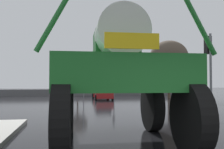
# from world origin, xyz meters

# --- Properties ---
(ground_plane) EXTENTS (120.00, 120.00, 0.00)m
(ground_plane) POSITION_xyz_m (0.00, 18.00, 0.00)
(ground_plane) COLOR black
(oversize_sprayer) EXTENTS (4.33, 5.11, 4.30)m
(oversize_sprayer) POSITION_xyz_m (-0.70, 4.53, 1.94)
(oversize_sprayer) COLOR black
(oversize_sprayer) RESTS_ON ground
(sedan_ahead) EXTENTS (1.91, 4.12, 1.52)m
(sedan_ahead) POSITION_xyz_m (1.44, 23.37, 0.71)
(sedan_ahead) COLOR maroon
(sedan_ahead) RESTS_ON ground
(traffic_signal_near_right) EXTENTS (0.24, 0.54, 4.10)m
(traffic_signal_near_right) POSITION_xyz_m (4.42, 7.99, 2.99)
(traffic_signal_near_right) COLOR slate
(traffic_signal_near_right) RESTS_ON ground
(traffic_signal_far_left) EXTENTS (0.24, 0.55, 3.87)m
(traffic_signal_far_left) POSITION_xyz_m (-0.30, 27.44, 2.82)
(traffic_signal_far_left) COLOR slate
(traffic_signal_far_left) RESTS_ON ground
(traffic_signal_far_right) EXTENTS (0.24, 0.55, 3.41)m
(traffic_signal_far_right) POSITION_xyz_m (3.45, 27.45, 2.48)
(traffic_signal_far_right) COLOR slate
(traffic_signal_far_right) RESTS_ON ground
(bare_tree_right) EXTENTS (4.34, 4.34, 6.61)m
(bare_tree_right) POSITION_xyz_m (9.19, 23.78, 4.75)
(bare_tree_right) COLOR #473828
(bare_tree_right) RESTS_ON ground
(bare_tree_far_center) EXTENTS (3.21, 3.21, 5.96)m
(bare_tree_far_center) POSITION_xyz_m (-0.71, 35.79, 4.57)
(bare_tree_far_center) COLOR #473828
(bare_tree_far_center) RESTS_ON ground
(roadside_barrier) EXTENTS (28.81, 0.24, 0.90)m
(roadside_barrier) POSITION_xyz_m (0.00, 31.15, 0.45)
(roadside_barrier) COLOR #59595B
(roadside_barrier) RESTS_ON ground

